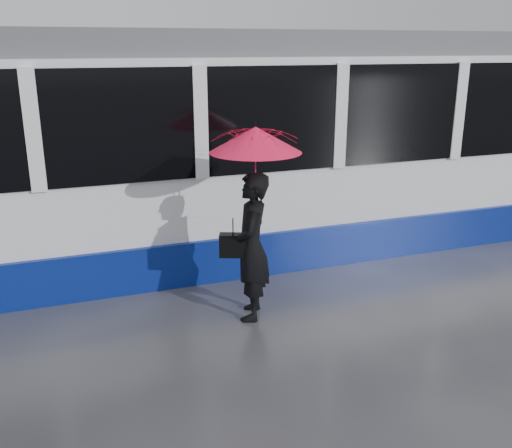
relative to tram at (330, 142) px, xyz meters
name	(u,v)px	position (x,y,z in m)	size (l,w,h in m)	color
ground	(311,310)	(-1.49, -2.50, -1.64)	(90.00, 90.00, 0.00)	#28272C
rails	(245,246)	(-1.49, 0.00, -1.63)	(34.00, 1.51, 0.02)	#3F3D38
tram	(330,142)	(0.00, 0.00, 0.00)	(26.00, 2.56, 3.35)	white
woman	(252,247)	(-2.23, -2.39, -0.75)	(0.65, 0.42, 1.78)	black
umbrella	(256,158)	(-2.18, -2.39, 0.31)	(1.36, 1.36, 1.20)	#F6144F
handbag	(233,245)	(-2.45, -2.37, -0.71)	(0.35, 0.25, 0.45)	black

